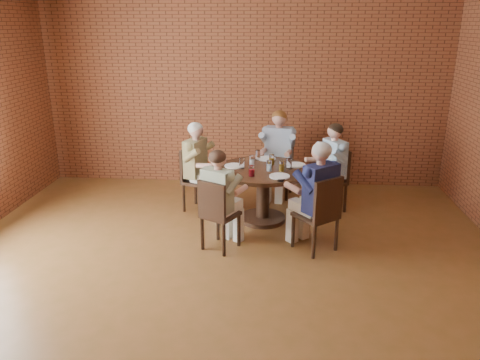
# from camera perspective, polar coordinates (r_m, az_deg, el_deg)

# --- Properties ---
(floor) EXTENTS (7.00, 7.00, 0.00)m
(floor) POSITION_cam_1_polar(r_m,az_deg,el_deg) (4.86, -2.47, -13.58)
(floor) COLOR brown
(floor) RESTS_ON ground
(wall_back) EXTENTS (7.00, 0.00, 7.00)m
(wall_back) POSITION_cam_1_polar(r_m,az_deg,el_deg) (7.65, 0.47, 11.97)
(wall_back) COLOR brown
(wall_back) RESTS_ON ground
(dining_table) EXTENTS (1.24, 1.24, 0.75)m
(dining_table) POSITION_cam_1_polar(r_m,az_deg,el_deg) (6.29, 2.84, -0.50)
(dining_table) COLOR black
(dining_table) RESTS_ON floor
(chair_a) EXTENTS (0.53, 0.53, 0.90)m
(chair_a) POSITION_cam_1_polar(r_m,az_deg,el_deg) (6.83, 11.44, 0.38)
(chair_a) COLOR black
(chair_a) RESTS_ON floor
(diner_a) EXTENTS (0.76, 0.70, 1.27)m
(diner_a) POSITION_cam_1_polar(r_m,az_deg,el_deg) (6.75, 10.97, 1.45)
(diner_a) COLOR teal
(diner_a) RESTS_ON floor
(chair_b) EXTENTS (0.50, 0.50, 0.94)m
(chair_b) POSITION_cam_1_polar(r_m,az_deg,el_deg) (7.33, 4.72, 2.10)
(chair_b) COLOR black
(chair_b) RESTS_ON floor
(diner_b) EXTENTS (0.64, 0.74, 1.34)m
(diner_b) POSITION_cam_1_polar(r_m,az_deg,el_deg) (7.21, 4.62, 3.12)
(diner_b) COLOR #9FB4CB
(diner_b) RESTS_ON floor
(chair_c) EXTENTS (0.51, 0.51, 0.91)m
(chair_c) POSITION_cam_1_polar(r_m,az_deg,el_deg) (6.74, -5.56, 0.44)
(chair_c) COLOR black
(chair_c) RESTS_ON floor
(diner_c) EXTENTS (0.74, 0.67, 1.28)m
(diner_c) POSITION_cam_1_polar(r_m,az_deg,el_deg) (6.65, -5.01, 1.54)
(diner_c) COLOR brown
(diner_c) RESTS_ON floor
(chair_d) EXTENTS (0.51, 0.51, 0.88)m
(chair_d) POSITION_cam_1_polar(r_m,az_deg,el_deg) (5.48, -2.84, -3.98)
(chair_d) COLOR black
(chair_d) RESTS_ON floor
(diner_d) EXTENTS (0.68, 0.72, 1.22)m
(diner_d) POSITION_cam_1_polar(r_m,az_deg,el_deg) (5.49, -2.43, -2.48)
(diner_d) COLOR #9F927D
(diner_d) RESTS_ON floor
(chair_e) EXTENTS (0.59, 0.59, 0.93)m
(chair_e) POSITION_cam_1_polar(r_m,az_deg,el_deg) (5.51, 9.83, -3.84)
(chair_e) COLOR black
(chair_e) RESTS_ON floor
(diner_e) EXTENTS (0.81, 0.83, 1.32)m
(diner_e) POSITION_cam_1_polar(r_m,az_deg,el_deg) (5.51, 9.31, -2.07)
(diner_e) COLOR #171B41
(diner_e) RESTS_ON floor
(plate_a) EXTENTS (0.26, 0.26, 0.01)m
(plate_a) POSITION_cam_1_polar(r_m,az_deg,el_deg) (6.39, 6.82, 1.85)
(plate_a) COLOR white
(plate_a) RESTS_ON dining_table
(plate_b) EXTENTS (0.26, 0.26, 0.01)m
(plate_b) POSITION_cam_1_polar(r_m,az_deg,el_deg) (6.65, 3.25, 2.64)
(plate_b) COLOR white
(plate_b) RESTS_ON dining_table
(plate_c) EXTENTS (0.26, 0.26, 0.01)m
(plate_c) POSITION_cam_1_polar(r_m,az_deg,el_deg) (6.30, -0.72, 1.73)
(plate_c) COLOR white
(plate_c) RESTS_ON dining_table
(plate_d) EXTENTS (0.26, 0.26, 0.01)m
(plate_d) POSITION_cam_1_polar(r_m,az_deg,el_deg) (5.89, 4.84, 0.47)
(plate_d) COLOR white
(plate_d) RESTS_ON dining_table
(glass_a) EXTENTS (0.07, 0.07, 0.14)m
(glass_a) POSITION_cam_1_polar(r_m,az_deg,el_deg) (6.21, 6.02, 1.98)
(glass_a) COLOR white
(glass_a) RESTS_ON dining_table
(glass_b) EXTENTS (0.07, 0.07, 0.14)m
(glass_b) POSITION_cam_1_polar(r_m,az_deg,el_deg) (6.38, 3.87, 2.50)
(glass_b) COLOR white
(glass_b) RESTS_ON dining_table
(glass_c) EXTENTS (0.07, 0.07, 0.14)m
(glass_c) POSITION_cam_1_polar(r_m,az_deg,el_deg) (6.59, 2.19, 3.06)
(glass_c) COLOR white
(glass_c) RESTS_ON dining_table
(glass_d) EXTENTS (0.07, 0.07, 0.14)m
(glass_d) POSITION_cam_1_polar(r_m,az_deg,el_deg) (6.31, 1.45, 2.37)
(glass_d) COLOR white
(glass_d) RESTS_ON dining_table
(glass_e) EXTENTS (0.07, 0.07, 0.14)m
(glass_e) POSITION_cam_1_polar(r_m,az_deg,el_deg) (6.21, 0.23, 2.09)
(glass_e) COLOR white
(glass_e) RESTS_ON dining_table
(glass_f) EXTENTS (0.07, 0.07, 0.14)m
(glass_f) POSITION_cam_1_polar(r_m,az_deg,el_deg) (5.88, 1.42, 1.12)
(glass_f) COLOR white
(glass_f) RESTS_ON dining_table
(glass_g) EXTENTS (0.07, 0.07, 0.14)m
(glass_g) POSITION_cam_1_polar(r_m,az_deg,el_deg) (6.10, 3.57, 1.76)
(glass_g) COLOR white
(glass_g) RESTS_ON dining_table
(glass_h) EXTENTS (0.07, 0.07, 0.14)m
(glass_h) POSITION_cam_1_polar(r_m,az_deg,el_deg) (6.11, 5.11, 1.73)
(glass_h) COLOR white
(glass_h) RESTS_ON dining_table
(smartphone) EXTENTS (0.11, 0.17, 0.01)m
(smartphone) POSITION_cam_1_polar(r_m,az_deg,el_deg) (5.78, 5.08, 0.06)
(smartphone) COLOR black
(smartphone) RESTS_ON dining_table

